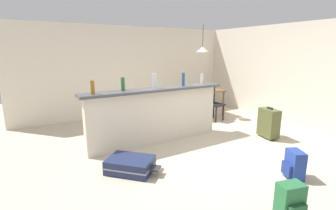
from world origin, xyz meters
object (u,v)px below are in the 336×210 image
(backpack_blue, at_px, (294,165))
(suitcase_upright_olive, at_px, (269,123))
(bottle_blue, at_px, (183,79))
(dining_table, at_px, (203,93))
(pendant_lamp, at_px, (203,49))
(bottle_white, at_px, (202,79))
(bottle_green, at_px, (123,84))
(dining_chair_near_partition, at_px, (213,101))
(bottle_clear, at_px, (154,81))
(suitcase_flat_navy, at_px, (130,165))
(bottle_amber, at_px, (93,87))
(backpack_green, at_px, (290,202))

(backpack_blue, relative_size, suitcase_upright_olive, 0.63)
(bottle_blue, relative_size, dining_table, 0.25)
(pendant_lamp, bearing_deg, bottle_white, -128.27)
(bottle_white, relative_size, dining_table, 0.20)
(bottle_green, bearing_deg, bottle_blue, -3.02)
(bottle_green, height_order, dining_chair_near_partition, bottle_green)
(bottle_clear, relative_size, suitcase_upright_olive, 0.43)
(bottle_white, relative_size, suitcase_upright_olive, 0.32)
(backpack_blue, bearing_deg, suitcase_flat_navy, 144.76)
(bottle_amber, relative_size, backpack_green, 0.56)
(suitcase_flat_navy, bearing_deg, dining_chair_near_partition, 27.90)
(dining_chair_near_partition, bearing_deg, suitcase_flat_navy, -152.10)
(bottle_amber, xyz_separation_m, dining_table, (3.36, 1.23, -0.58))
(backpack_blue, bearing_deg, bottle_blue, 100.50)
(backpack_blue, relative_size, backpack_green, 1.00)
(bottle_green, xyz_separation_m, suitcase_upright_olive, (2.84, -1.04, -0.91))
(bottle_amber, bearing_deg, bottle_green, 7.33)
(bottle_amber, distance_m, bottle_blue, 1.85)
(bottle_amber, distance_m, bottle_clear, 1.22)
(dining_table, relative_size, suitcase_flat_navy, 1.31)
(pendant_lamp, xyz_separation_m, backpack_green, (-1.87, -3.96, -1.66))
(suitcase_flat_navy, xyz_separation_m, backpack_blue, (1.99, -1.41, 0.09))
(bottle_green, bearing_deg, dining_chair_near_partition, 13.43)
(bottle_blue, xyz_separation_m, dining_table, (1.50, 1.22, -0.60))
(bottle_white, relative_size, pendant_lamp, 0.29)
(suitcase_flat_navy, bearing_deg, backpack_green, -60.18)
(pendant_lamp, height_order, suitcase_flat_navy, pendant_lamp)
(backpack_blue, bearing_deg, bottle_white, 86.14)
(bottle_white, bearing_deg, dining_table, 50.24)
(bottle_green, relative_size, pendant_lamp, 0.33)
(bottle_blue, bearing_deg, dining_chair_near_partition, 26.43)
(bottle_amber, bearing_deg, bottle_white, 2.90)
(bottle_clear, height_order, backpack_green, bottle_clear)
(suitcase_upright_olive, bearing_deg, pendant_lamp, 93.90)
(bottle_clear, relative_size, bottle_blue, 1.04)
(bottle_green, distance_m, bottle_clear, 0.65)
(bottle_blue, xyz_separation_m, suitcase_flat_navy, (-1.57, -0.88, -1.14))
(backpack_green, bearing_deg, bottle_blue, 80.60)
(bottle_amber, relative_size, bottle_green, 0.95)
(bottle_clear, height_order, bottle_white, bottle_clear)
(bottle_white, distance_m, suitcase_flat_navy, 2.62)
(bottle_clear, distance_m, pendant_lamp, 2.38)
(bottle_amber, relative_size, bottle_blue, 0.86)
(suitcase_flat_navy, bearing_deg, bottle_green, 73.42)
(pendant_lamp, relative_size, suitcase_flat_navy, 0.90)
(suitcase_flat_navy, relative_size, backpack_green, 2.00)
(dining_chair_near_partition, xyz_separation_m, suitcase_upright_olive, (0.10, -1.69, -0.19))
(bottle_white, height_order, pendant_lamp, pendant_lamp)
(bottle_clear, xyz_separation_m, dining_chair_near_partition, (2.08, 0.65, -0.74))
(bottle_green, bearing_deg, bottle_amber, -172.67)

